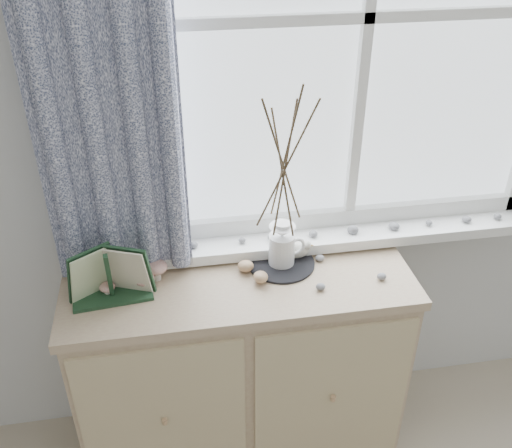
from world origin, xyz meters
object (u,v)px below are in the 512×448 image
object	(u,v)px
toadstool_cluster	(135,270)
twig_pitcher	(284,162)
botanical_book	(109,278)
sideboard	(241,369)

from	to	relation	value
toadstool_cluster	twig_pitcher	distance (m)	0.61
botanical_book	twig_pitcher	xyz separation A→B (m)	(0.58, 0.12, 0.30)
sideboard	toadstool_cluster	distance (m)	0.59
sideboard	toadstool_cluster	size ratio (longest dim) A/B	5.34
sideboard	botanical_book	bearing A→B (deg)	-172.88
sideboard	toadstool_cluster	bearing A→B (deg)	171.70
sideboard	twig_pitcher	world-z (taller)	twig_pitcher
sideboard	botanical_book	world-z (taller)	botanical_book
sideboard	twig_pitcher	size ratio (longest dim) A/B	1.72
toadstool_cluster	twig_pitcher	world-z (taller)	twig_pitcher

